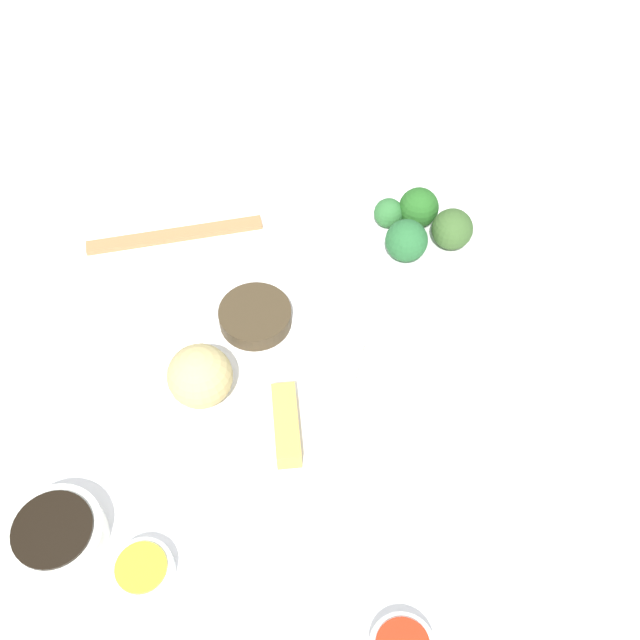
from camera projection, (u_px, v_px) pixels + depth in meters
tabletop at (267, 394)px, 0.92m from camera, size 2.20×2.20×0.02m
main_plate at (269, 377)px, 0.91m from camera, size 0.30×0.30×0.02m
rice_scoop at (200, 374)px, 0.86m from camera, size 0.07×0.07×0.07m
spring_roll at (286, 425)px, 0.85m from camera, size 0.09×0.03×0.03m
crab_rangoon_wonton at (332, 354)px, 0.91m from camera, size 0.09×0.09×0.01m
stir_fry_heap at (252, 317)px, 0.94m from camera, size 0.09×0.09×0.02m
broccoli_plate at (426, 244)px, 1.03m from camera, size 0.23×0.23×0.01m
broccoli_floret_0 at (452, 229)px, 1.00m from camera, size 0.05×0.05×0.05m
broccoli_floret_1 at (407, 241)px, 0.99m from camera, size 0.06×0.06×0.06m
broccoli_floret_2 at (419, 207)px, 1.02m from camera, size 0.05×0.05×0.05m
broccoli_floret_3 at (389, 213)px, 1.03m from camera, size 0.04×0.04×0.04m
soy_sauce_bowl at (57, 536)px, 0.79m from camera, size 0.10×0.10×0.03m
soy_sauce_bowl_liquid at (52, 529)px, 0.77m from camera, size 0.08×0.08×0.00m
sauce_ramekin_hot_mustard at (143, 571)px, 0.77m from camera, size 0.06×0.06×0.02m
sauce_ramekin_hot_mustard_liquid at (141, 567)px, 0.76m from camera, size 0.05×0.05×0.00m
chopsticks_pair at (175, 235)px, 1.04m from camera, size 0.02×0.24×0.01m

